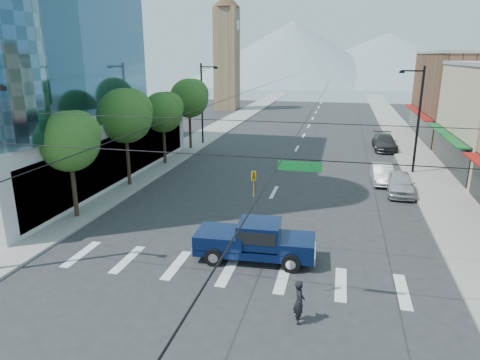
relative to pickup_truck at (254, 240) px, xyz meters
The scene contains 19 objects.
ground 3.28m from the pickup_truck, 103.99° to the right, with size 160.00×160.00×0.00m, color #28282B.
sidewalk_left 39.13m from the pickup_truck, 109.02° to the left, with size 4.00×120.00×0.15m, color gray.
sidewalk_right 38.67m from the pickup_truck, 73.08° to the left, with size 4.00×120.00×0.15m, color gray.
shop_far 41.88m from the pickup_truck, 62.51° to the left, with size 12.00×18.00×10.00m, color brown.
clock_tower 62.20m from the pickup_truck, 106.30° to the left, with size 4.80×4.80×20.40m.
mountain_left 148.16m from the pickup_truck, 96.12° to the left, with size 80.00×80.00×22.00m, color gray.
mountain_right 158.36m from the pickup_truck, 83.01° to the left, with size 90.00×90.00×18.00m, color gray.
tree_near 12.84m from the pickup_truck, 165.38° to the left, with size 3.65×3.64×6.71m.
tree_midnear 16.19m from the pickup_truck, 139.53° to the left, with size 4.09×4.09×7.52m.
tree_midfar 21.15m from the pickup_truck, 124.68° to the left, with size 3.65×3.64×6.71m.
tree_far 27.21m from the pickup_truck, 116.14° to the left, with size 4.09×4.09×7.52m.
signal_rig 5.42m from the pickup_truck, 97.92° to the right, with size 21.80×0.20×9.00m.
lamp_pole_nw 29.56m from the pickup_truck, 112.93° to the left, with size 2.00×0.25×9.00m.
lamp_pole_ne 21.77m from the pickup_truck, 62.42° to the left, with size 2.00×0.25×9.00m.
pickup_truck is the anchor object (origin of this frame).
pedestrian 5.46m from the pickup_truck, 60.45° to the right, with size 0.64×0.42×1.75m, color black.
parked_car_near 15.29m from the pickup_truck, 57.21° to the left, with size 1.89×4.69×1.60m, color silver.
parked_car_mid 17.17m from the pickup_truck, 65.09° to the left, with size 1.54×4.42×1.46m, color silver.
parked_car_far 29.83m from the pickup_truck, 73.52° to the left, with size 2.29×5.64×1.64m, color #2F2E31.
Camera 1 is at (4.55, -16.04, 9.80)m, focal length 32.00 mm.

